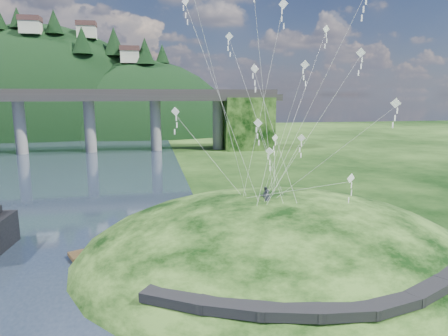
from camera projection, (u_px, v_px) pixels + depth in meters
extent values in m
plane|color=black|center=(189.00, 270.00, 31.63)|extent=(320.00, 320.00, 0.00)
ellipsoid|color=black|center=(277.00, 269.00, 35.30)|extent=(36.00, 32.00, 13.00)
cube|color=black|center=(176.00, 298.00, 23.26)|extent=(4.32, 3.62, 0.71)
cube|color=black|center=(232.00, 306.00, 22.20)|extent=(4.10, 2.97, 0.61)
cube|color=black|center=(290.00, 310.00, 21.78)|extent=(3.85, 2.37, 0.62)
cube|color=black|center=(344.00, 310.00, 21.91)|extent=(3.62, 1.83, 0.66)
cube|color=black|center=(392.00, 303.00, 22.65)|extent=(3.82, 2.27, 0.68)
cube|color=black|center=(427.00, 289.00, 24.09)|extent=(4.11, 2.97, 0.71)
cylinder|color=gray|center=(20.00, 126.00, 92.25)|extent=(2.60, 2.60, 13.00)
cylinder|color=gray|center=(90.00, 125.00, 95.08)|extent=(2.60, 2.60, 13.00)
cylinder|color=gray|center=(156.00, 124.00, 97.91)|extent=(2.60, 2.60, 13.00)
cylinder|color=gray|center=(218.00, 124.00, 100.75)|extent=(2.60, 2.60, 13.00)
cube|color=black|center=(247.00, 123.00, 102.12)|extent=(12.00, 11.00, 13.00)
ellipsoid|color=black|center=(47.00, 149.00, 147.17)|extent=(96.00, 68.00, 88.00)
ellipsoid|color=black|center=(143.00, 160.00, 146.56)|extent=(76.00, 56.00, 72.00)
cone|color=black|center=(17.00, 18.00, 127.16)|extent=(4.97, 4.97, 6.54)
cone|color=black|center=(54.00, 22.00, 127.52)|extent=(5.83, 5.83, 7.67)
cone|color=black|center=(82.00, 40.00, 125.47)|extent=(6.47, 6.47, 8.51)
cone|color=black|center=(114.00, 42.00, 133.71)|extent=(7.13, 7.13, 9.38)
cone|color=black|center=(145.00, 51.00, 131.38)|extent=(6.56, 6.56, 8.63)
cone|color=black|center=(162.00, 54.00, 137.89)|extent=(4.88, 4.88, 6.42)
cube|color=beige|center=(31.00, 28.00, 124.78)|extent=(6.00, 5.00, 4.00)
cube|color=#50312E|center=(30.00, 19.00, 124.29)|extent=(6.40, 5.40, 1.60)
cube|color=beige|center=(87.00, 32.00, 133.52)|extent=(6.00, 5.00, 4.00)
cube|color=#50312E|center=(86.00, 24.00, 133.03)|extent=(6.40, 5.40, 1.60)
cube|color=beige|center=(130.00, 57.00, 131.78)|extent=(6.00, 5.00, 4.00)
cube|color=#50312E|center=(130.00, 49.00, 131.29)|extent=(6.40, 5.40, 1.60)
cube|color=#332414|center=(141.00, 242.00, 36.46)|extent=(12.21, 6.80, 0.31)
cylinder|color=#332414|center=(81.00, 258.00, 33.54)|extent=(0.27, 0.27, 0.89)
cylinder|color=#332414|center=(112.00, 251.00, 35.02)|extent=(0.27, 0.27, 0.89)
cylinder|color=#332414|center=(141.00, 244.00, 36.50)|extent=(0.27, 0.27, 0.89)
cylinder|color=#332414|center=(167.00, 239.00, 37.99)|extent=(0.27, 0.27, 0.89)
cylinder|color=#332414|center=(192.00, 233.00, 39.47)|extent=(0.27, 0.27, 0.89)
imported|color=#252831|center=(267.00, 189.00, 33.23)|extent=(0.71, 0.49, 1.87)
imported|color=#252831|center=(265.00, 187.00, 34.71)|extent=(0.88, 0.75, 1.61)
cube|color=white|center=(258.00, 123.00, 37.78)|extent=(0.75, 0.56, 0.87)
cube|color=white|center=(258.00, 130.00, 37.90)|extent=(0.12, 0.06, 0.52)
cube|color=white|center=(258.00, 136.00, 38.01)|extent=(0.12, 0.06, 0.52)
cube|color=white|center=(258.00, 143.00, 38.13)|extent=(0.12, 0.06, 0.52)
cube|color=white|center=(175.00, 112.00, 37.37)|extent=(0.74, 0.56, 0.86)
cube|color=white|center=(175.00, 118.00, 37.48)|extent=(0.12, 0.06, 0.51)
cube|color=white|center=(176.00, 125.00, 37.59)|extent=(0.12, 0.06, 0.51)
cube|color=white|center=(176.00, 132.00, 37.71)|extent=(0.12, 0.06, 0.51)
cube|color=white|center=(283.00, 4.00, 32.24)|extent=(0.66, 0.51, 0.79)
cube|color=white|center=(283.00, 11.00, 32.34)|extent=(0.10, 0.07, 0.46)
cube|color=white|center=(283.00, 19.00, 32.44)|extent=(0.10, 0.07, 0.46)
cube|color=white|center=(283.00, 26.00, 32.54)|extent=(0.10, 0.07, 0.46)
cube|color=white|center=(301.00, 138.00, 41.38)|extent=(0.79, 0.42, 0.84)
cube|color=white|center=(301.00, 144.00, 41.49)|extent=(0.11, 0.04, 0.50)
cube|color=white|center=(301.00, 150.00, 41.60)|extent=(0.11, 0.04, 0.50)
cube|color=white|center=(301.00, 155.00, 41.71)|extent=(0.11, 0.04, 0.50)
cube|color=white|center=(185.00, 1.00, 29.95)|extent=(0.49, 0.54, 0.69)
cube|color=white|center=(185.00, 8.00, 30.04)|extent=(0.08, 0.07, 0.40)
cube|color=white|center=(186.00, 15.00, 30.13)|extent=(0.08, 0.07, 0.40)
cube|color=white|center=(186.00, 22.00, 30.22)|extent=(0.08, 0.07, 0.40)
cube|color=white|center=(275.00, 138.00, 38.61)|extent=(0.69, 0.28, 0.70)
cube|color=white|center=(275.00, 143.00, 38.70)|extent=(0.09, 0.07, 0.41)
cube|color=white|center=(275.00, 148.00, 38.79)|extent=(0.09, 0.07, 0.41)
cube|color=white|center=(275.00, 153.00, 38.88)|extent=(0.09, 0.07, 0.41)
cube|color=white|center=(364.00, 1.00, 30.33)|extent=(0.11, 0.07, 0.50)
cube|color=white|center=(364.00, 10.00, 30.44)|extent=(0.11, 0.07, 0.50)
cube|color=white|center=(363.00, 18.00, 30.55)|extent=(0.11, 0.07, 0.50)
cube|color=white|center=(305.00, 65.00, 30.93)|extent=(0.68, 0.18, 0.68)
cube|color=white|center=(305.00, 71.00, 31.02)|extent=(0.09, 0.02, 0.40)
cube|color=white|center=(305.00, 77.00, 31.11)|extent=(0.09, 0.02, 0.40)
cube|color=white|center=(304.00, 84.00, 31.20)|extent=(0.09, 0.02, 0.40)
cube|color=white|center=(229.00, 36.00, 35.55)|extent=(0.71, 0.20, 0.72)
cube|color=white|center=(229.00, 42.00, 35.64)|extent=(0.09, 0.02, 0.42)
cube|color=white|center=(229.00, 48.00, 35.74)|extent=(0.09, 0.02, 0.42)
cube|color=white|center=(229.00, 54.00, 35.83)|extent=(0.09, 0.02, 0.42)
cube|color=white|center=(396.00, 103.00, 29.35)|extent=(0.67, 0.41, 0.75)
cube|color=white|center=(395.00, 111.00, 29.44)|extent=(0.10, 0.05, 0.44)
cube|color=white|center=(395.00, 118.00, 29.54)|extent=(0.10, 0.05, 0.44)
cube|color=white|center=(394.00, 125.00, 29.64)|extent=(0.10, 0.05, 0.44)
cube|color=white|center=(361.00, 53.00, 29.32)|extent=(0.68, 0.22, 0.69)
cube|color=white|center=(360.00, 59.00, 29.41)|extent=(0.09, 0.03, 0.40)
cube|color=white|center=(360.00, 66.00, 29.50)|extent=(0.09, 0.03, 0.40)
cube|color=white|center=(360.00, 73.00, 29.59)|extent=(0.09, 0.03, 0.40)
cube|color=white|center=(351.00, 178.00, 28.78)|extent=(0.71, 0.29, 0.74)
cube|color=white|center=(350.00, 185.00, 28.88)|extent=(0.09, 0.07, 0.43)
cube|color=white|center=(350.00, 192.00, 28.97)|extent=(0.09, 0.07, 0.43)
cube|color=white|center=(350.00, 200.00, 29.07)|extent=(0.09, 0.07, 0.43)
cube|color=white|center=(255.00, 69.00, 36.30)|extent=(0.58, 0.72, 0.85)
cube|color=white|center=(255.00, 76.00, 36.41)|extent=(0.11, 0.08, 0.51)
cube|color=white|center=(254.00, 83.00, 36.52)|extent=(0.11, 0.08, 0.51)
cube|color=white|center=(254.00, 90.00, 36.64)|extent=(0.11, 0.08, 0.51)
cube|color=white|center=(326.00, 29.00, 41.64)|extent=(0.80, 0.23, 0.80)
cube|color=white|center=(326.00, 35.00, 41.75)|extent=(0.10, 0.06, 0.47)
cube|color=white|center=(326.00, 41.00, 41.85)|extent=(0.10, 0.06, 0.47)
cube|color=white|center=(325.00, 46.00, 41.95)|extent=(0.10, 0.06, 0.47)
cube|color=white|center=(270.00, 151.00, 42.16)|extent=(0.77, 0.51, 0.85)
cube|color=white|center=(269.00, 157.00, 42.27)|extent=(0.12, 0.05, 0.51)
cube|color=white|center=(269.00, 163.00, 42.39)|extent=(0.12, 0.05, 0.51)
cube|color=white|center=(269.00, 169.00, 42.50)|extent=(0.12, 0.05, 0.51)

